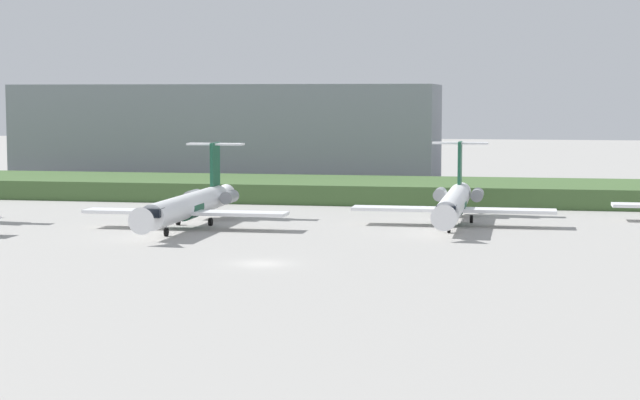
# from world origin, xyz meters

# --- Properties ---
(ground_plane) EXTENTS (500.00, 500.00, 0.00)m
(ground_plane) POSITION_xyz_m (0.00, 30.00, 0.00)
(ground_plane) COLOR #9E9B96
(grass_berm) EXTENTS (320.00, 20.00, 2.69)m
(grass_berm) POSITION_xyz_m (0.00, 60.52, 1.34)
(grass_berm) COLOR #426033
(grass_berm) RESTS_ON ground
(regional_jet_third) EXTENTS (22.81, 31.00, 9.00)m
(regional_jet_third) POSITION_xyz_m (-14.19, 24.36, 2.54)
(regional_jet_third) COLOR white
(regional_jet_third) RESTS_ON ground
(regional_jet_fourth) EXTENTS (22.81, 31.00, 9.00)m
(regional_jet_fourth) POSITION_xyz_m (14.58, 32.64, 2.54)
(regional_jet_fourth) COLOR white
(regional_jet_fourth) RESTS_ON ground
(distant_hangar) EXTENTS (69.54, 20.71, 16.40)m
(distant_hangar) POSITION_xyz_m (-26.42, 85.43, 8.20)
(distant_hangar) COLOR gray
(distant_hangar) RESTS_ON ground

